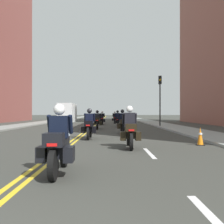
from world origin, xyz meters
TOP-DOWN VIEW (x-y plane):
  - ground_plane at (0.00, 48.00)m, footprint 264.00×264.00m
  - sidewalk_left at (-7.52, 48.00)m, footprint 2.66×144.00m
  - sidewalk_right at (7.52, 48.00)m, footprint 2.66×144.00m
  - centreline_yellow_inner at (-0.12, 48.00)m, footprint 0.12×132.00m
  - centreline_yellow_outer at (0.12, 48.00)m, footprint 0.12×132.00m
  - lane_dashes_white at (3.09, 29.00)m, footprint 0.14×56.40m
  - motorcycle_0 at (0.62, 4.80)m, footprint 0.77×2.12m
  - motorcycle_1 at (2.52, 9.24)m, footprint 0.76×2.18m
  - motorcycle_2 at (0.67, 13.02)m, footprint 0.76×2.19m
  - motorcycle_3 at (2.60, 17.26)m, footprint 0.77×2.22m
  - motorcycle_4 at (0.67, 21.58)m, footprint 0.77×2.28m
  - motorcycle_5 at (2.49, 25.80)m, footprint 0.76×2.21m
  - motorcycle_6 at (0.81, 30.58)m, footprint 0.77×2.09m
  - motorcycle_7 at (2.35, 35.03)m, footprint 0.76×2.27m
  - traffic_cone_1 at (5.56, 10.19)m, footprint 0.32×0.32m
  - traffic_light_near at (6.59, 25.15)m, footprint 0.28×0.38m
  - parked_truck at (-4.79, 40.83)m, footprint 2.20×6.50m

SIDE VIEW (x-z plane):
  - ground_plane at x=0.00m, z-range 0.00..0.00m
  - centreline_yellow_inner at x=-0.12m, z-range 0.00..0.01m
  - centreline_yellow_outer at x=0.12m, z-range 0.00..0.01m
  - lane_dashes_white at x=3.09m, z-range 0.00..0.01m
  - sidewalk_left at x=-7.52m, z-range 0.00..0.12m
  - sidewalk_right at x=7.52m, z-range 0.00..0.12m
  - traffic_cone_1 at x=5.56m, z-range 0.00..0.77m
  - motorcycle_6 at x=0.81m, z-range -0.15..1.42m
  - motorcycle_7 at x=2.35m, z-range -0.15..1.42m
  - motorcycle_3 at x=2.60m, z-range -0.16..1.45m
  - motorcycle_5 at x=2.49m, z-range -0.17..1.46m
  - motorcycle_0 at x=0.62m, z-range -0.14..1.43m
  - motorcycle_4 at x=0.67m, z-range -0.13..1.46m
  - motorcycle_2 at x=0.67m, z-range -0.14..1.47m
  - motorcycle_1 at x=2.52m, z-range -0.15..1.50m
  - parked_truck at x=-4.79m, z-range -0.13..2.67m
  - traffic_light_near at x=6.59m, z-range 0.93..5.89m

